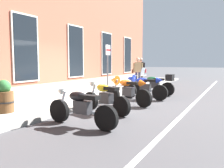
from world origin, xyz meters
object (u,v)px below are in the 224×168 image
at_px(motorcycle_orange_sport, 126,89).
at_px(parking_sign, 108,62).
at_px(motorcycle_yellow_naked, 105,98).
at_px(pedestrian_tan_coat, 138,70).
at_px(pedestrian_dark_jacket, 141,70).
at_px(motorcycle_blue_sport, 143,86).
at_px(motorcycle_black_naked, 80,107).
at_px(barrel_planter, 4,98).
at_px(motorcycle_green_touring, 156,84).

bearing_deg(motorcycle_orange_sport, parking_sign, 48.70).
xyz_separation_m(motorcycle_yellow_naked, pedestrian_tan_coat, (6.83, 1.60, 0.62)).
xyz_separation_m(motorcycle_orange_sport, pedestrian_dark_jacket, (6.15, 1.75, 0.54)).
bearing_deg(motorcycle_blue_sport, motorcycle_yellow_naked, 178.29).
xyz_separation_m(motorcycle_black_naked, motorcycle_blue_sport, (4.73, 0.13, 0.10)).
xyz_separation_m(motorcycle_black_naked, pedestrian_dark_jacket, (9.41, 2.01, 0.65)).
xyz_separation_m(motorcycle_orange_sport, barrel_planter, (-3.48, 2.26, -0.02)).
xyz_separation_m(motorcycle_yellow_naked, pedestrian_dark_jacket, (7.79, 1.78, 0.64)).
distance_m(pedestrian_tan_coat, barrel_planter, 8.71).
bearing_deg(barrel_planter, motorcycle_green_touring, -21.25).
bearing_deg(barrel_planter, motorcycle_orange_sport, -33.01).
distance_m(motorcycle_black_naked, motorcycle_blue_sport, 4.73).
height_order(motorcycle_blue_sport, motorcycle_green_touring, motorcycle_green_touring).
bearing_deg(motorcycle_yellow_naked, barrel_planter, 128.73).
bearing_deg(pedestrian_tan_coat, barrel_planter, 175.47).
bearing_deg(motorcycle_blue_sport, barrel_planter, 154.32).
height_order(pedestrian_tan_coat, barrel_planter, pedestrian_tan_coat).
xyz_separation_m(motorcycle_green_touring, parking_sign, (-1.65, 1.72, 1.05)).
bearing_deg(pedestrian_dark_jacket, motorcycle_orange_sport, -164.09).
bearing_deg(parking_sign, pedestrian_tan_coat, 1.40).
bearing_deg(motorcycle_orange_sport, motorcycle_yellow_naked, -178.98).
height_order(parking_sign, barrel_planter, parking_sign).
xyz_separation_m(motorcycle_blue_sport, barrel_planter, (-4.95, 2.38, -0.01)).
bearing_deg(pedestrian_dark_jacket, parking_sign, -176.74).
xyz_separation_m(motorcycle_yellow_naked, barrel_planter, (-1.83, 2.29, 0.08)).
height_order(pedestrian_tan_coat, pedestrian_dark_jacket, pedestrian_dark_jacket).
xyz_separation_m(motorcycle_yellow_naked, motorcycle_green_touring, (4.59, -0.21, 0.07)).
height_order(motorcycle_green_touring, barrel_planter, motorcycle_green_touring).
relative_size(motorcycle_yellow_naked, parking_sign, 0.87).
relative_size(motorcycle_orange_sport, motorcycle_blue_sport, 1.02).
distance_m(pedestrian_dark_jacket, parking_sign, 4.88).
distance_m(motorcycle_black_naked, pedestrian_dark_jacket, 9.64).
relative_size(motorcycle_blue_sport, parking_sign, 0.91).
distance_m(motorcycle_blue_sport, barrel_planter, 5.49).
height_order(motorcycle_blue_sport, pedestrian_dark_jacket, pedestrian_dark_jacket).
bearing_deg(motorcycle_blue_sport, pedestrian_dark_jacket, 21.85).
bearing_deg(motorcycle_orange_sport, pedestrian_tan_coat, 16.85).
distance_m(motorcycle_black_naked, motorcycle_green_touring, 6.20).
relative_size(motorcycle_orange_sport, motorcycle_green_touring, 1.01).
relative_size(motorcycle_green_touring, pedestrian_tan_coat, 1.20).
relative_size(motorcycle_yellow_naked, barrel_planter, 2.06).
distance_m(motorcycle_orange_sport, parking_sign, 2.21).
bearing_deg(pedestrian_tan_coat, motorcycle_green_touring, -141.14).
distance_m(motorcycle_yellow_naked, parking_sign, 3.48).
bearing_deg(parking_sign, motorcycle_blue_sport, -83.72).
relative_size(motorcycle_green_touring, barrel_planter, 2.17).
bearing_deg(motorcycle_yellow_naked, pedestrian_dark_jacket, 12.88).
bearing_deg(pedestrian_tan_coat, motorcycle_black_naked, -167.80).
distance_m(pedestrian_dark_jacket, barrel_planter, 9.66).
distance_m(motorcycle_black_naked, parking_sign, 5.00).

